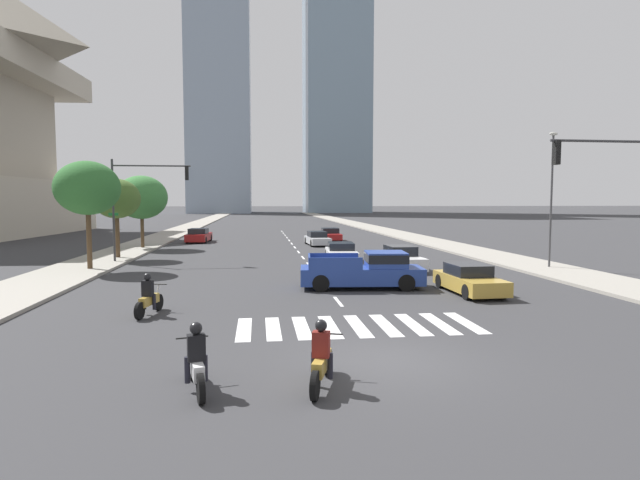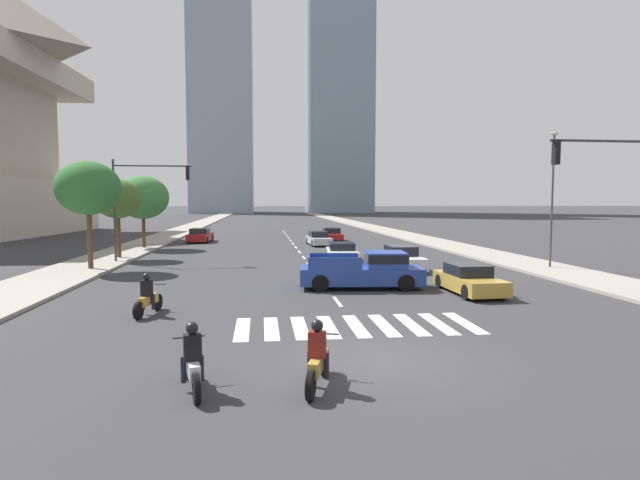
{
  "view_description": "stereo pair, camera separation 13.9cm",
  "coord_description": "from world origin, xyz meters",
  "views": [
    {
      "loc": [
        -3.14,
        -12.25,
        3.97
      ],
      "look_at": [
        0.0,
        13.54,
        2.0
      ],
      "focal_mm": 28.69,
      "sensor_mm": 36.0,
      "label": 1
    },
    {
      "loc": [
        -3.0,
        -12.27,
        3.97
      ],
      "look_at": [
        0.0,
        13.54,
        2.0
      ],
      "focal_mm": 28.69,
      "sensor_mm": 36.0,
      "label": 2
    }
  ],
  "objects": [
    {
      "name": "crosswalk_near",
      "position": [
        0.0,
        3.54,
        0.0
      ],
      "size": [
        7.65,
        2.98,
        0.01
      ],
      "color": "silver",
      "rests_on": "ground"
    },
    {
      "name": "ground_plane",
      "position": [
        0.0,
        0.0,
        0.0
      ],
      "size": [
        800.0,
        800.0,
        0.0
      ],
      "primitive_type": "plane",
      "color": "#333335"
    },
    {
      "name": "street_lamp_east",
      "position": [
        13.77,
        15.59,
        4.64
      ],
      "size": [
        0.5,
        0.24,
        7.79
      ],
      "color": "#3F3F42",
      "rests_on": "sidewalk_east"
    },
    {
      "name": "street_tree_nearest",
      "position": [
        -12.67,
        18.01,
        4.7
      ],
      "size": [
        3.58,
        3.58,
        6.09
      ],
      "color": "#4C3823",
      "rests_on": "sidewalk_west"
    },
    {
      "name": "office_tower_left_skyline",
      "position": [
        -15.52,
        167.22,
        58.33
      ],
      "size": [
        20.37,
        29.51,
        124.51
      ],
      "color": "#8C9EB2",
      "rests_on": "ground"
    },
    {
      "name": "sedan_white_4",
      "position": [
        2.33,
        21.05,
        0.57
      ],
      "size": [
        2.22,
        4.87,
        1.23
      ],
      "rotation": [
        0.0,
        0.0,
        -1.65
      ],
      "color": "silver",
      "rests_on": "ground"
    },
    {
      "name": "motorcycle_trailing",
      "position": [
        -4.45,
        -1.58,
        0.58
      ],
      "size": [
        0.8,
        2.03,
        1.49
      ],
      "rotation": [
        0.0,
        0.0,
        1.8
      ],
      "color": "black",
      "rests_on": "ground"
    },
    {
      "name": "motorcycle_lead",
      "position": [
        -6.95,
        5.97,
        0.58
      ],
      "size": [
        0.81,
        2.07,
        1.49
      ],
      "rotation": [
        0.0,
        0.0,
        1.34
      ],
      "color": "black",
      "rests_on": "ground"
    },
    {
      "name": "street_tree_third",
      "position": [
        -12.67,
        31.49,
        4.29
      ],
      "size": [
        4.21,
        4.21,
        5.94
      ],
      "color": "#4C3823",
      "rests_on": "sidewalk_west"
    },
    {
      "name": "pickup_truck",
      "position": [
        1.82,
        10.52,
        0.81
      ],
      "size": [
        5.72,
        2.55,
        1.67
      ],
      "rotation": [
        0.0,
        0.0,
        -0.09
      ],
      "color": "navy",
      "rests_on": "ground"
    },
    {
      "name": "sidewalk_east",
      "position": [
        13.47,
        30.0,
        0.07
      ],
      "size": [
        4.0,
        260.0,
        0.15
      ],
      "primitive_type": "cube",
      "color": "gray",
      "rests_on": "ground"
    },
    {
      "name": "traffic_signal_far",
      "position": [
        -10.53,
        21.61,
        4.6
      ],
      "size": [
        5.16,
        0.28,
        6.48
      ],
      "color": "#333335",
      "rests_on": "sidewalk_west"
    },
    {
      "name": "sedan_gold_5",
      "position": [
        5.94,
        8.74,
        0.58
      ],
      "size": [
        1.86,
        4.27,
        1.25
      ],
      "rotation": [
        0.0,
        0.0,
        -1.54
      ],
      "color": "#B28E38",
      "rests_on": "ground"
    },
    {
      "name": "sedan_white_0",
      "position": [
        5.12,
        16.52,
        0.63
      ],
      "size": [
        1.82,
        4.58,
        1.38
      ],
      "rotation": [
        0.0,
        0.0,
        -1.55
      ],
      "color": "silver",
      "rests_on": "ground"
    },
    {
      "name": "office_tower_center_skyline",
      "position": [
        24.68,
        169.53,
        60.55
      ],
      "size": [
        21.98,
        22.26,
        131.54
      ],
      "color": "#7A93A8",
      "rests_on": "ground"
    },
    {
      "name": "sedan_red_2",
      "position": [
        4.15,
        39.02,
        0.58
      ],
      "size": [
        1.95,
        4.38,
        1.26
      ],
      "rotation": [
        0.0,
        0.0,
        -1.58
      ],
      "color": "maroon",
      "rests_on": "ground"
    },
    {
      "name": "sedan_red_3",
      "position": [
        -8.86,
        38.35,
        0.62
      ],
      "size": [
        2.22,
        4.58,
        1.34
      ],
      "rotation": [
        0.0,
        0.0,
        1.5
      ],
      "color": "maroon",
      "rests_on": "ground"
    },
    {
      "name": "motorcycle_third",
      "position": [
        -1.81,
        -1.65,
        0.58
      ],
      "size": [
        0.93,
        2.09,
        1.49
      ],
      "rotation": [
        0.0,
        0.0,
        1.27
      ],
      "color": "black",
      "rests_on": "ground"
    },
    {
      "name": "sedan_silver_1",
      "position": [
        2.2,
        33.59,
        0.57
      ],
      "size": [
        2.03,
        4.65,
        1.25
      ],
      "rotation": [
        0.0,
        0.0,
        -1.5
      ],
      "color": "#B7BABF",
      "rests_on": "ground"
    },
    {
      "name": "traffic_signal_near",
      "position": [
        10.84,
        5.83,
        4.6
      ],
      "size": [
        5.14,
        0.28,
        6.49
      ],
      "rotation": [
        0.0,
        0.0,
        3.14
      ],
      "color": "#333335",
      "rests_on": "sidewalk_east"
    },
    {
      "name": "sidewalk_west",
      "position": [
        -13.47,
        30.0,
        0.07
      ],
      "size": [
        4.0,
        260.0,
        0.15
      ],
      "primitive_type": "cube",
      "color": "gray",
      "rests_on": "ground"
    },
    {
      "name": "street_tree_second",
      "position": [
        -12.67,
        23.93,
        4.14
      ],
      "size": [
        3.16,
        3.16,
        5.35
      ],
      "color": "#4C3823",
      "rests_on": "sidewalk_west"
    },
    {
      "name": "lane_divider_center",
      "position": [
        0.0,
        31.54,
        0.0
      ],
      "size": [
        0.14,
        50.0,
        0.01
      ],
      "color": "silver",
      "rests_on": "ground"
    }
  ]
}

